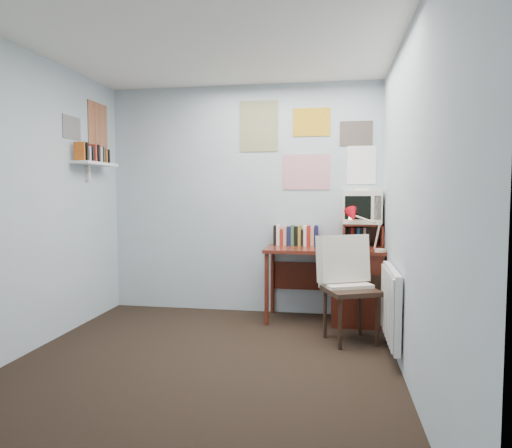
{
  "coord_description": "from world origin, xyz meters",
  "views": [
    {
      "loc": [
        0.97,
        -3.22,
        1.33
      ],
      "look_at": [
        0.28,
        0.95,
        1.04
      ],
      "focal_mm": 32.0,
      "sensor_mm": 36.0,
      "label": 1
    }
  ],
  "objects_px": {
    "desk_chair": "(351,291)",
    "crt_tv": "(362,206)",
    "desk_lamp": "(381,232)",
    "tv_riser": "(362,235)",
    "wall_shelf": "(95,164)",
    "desk": "(350,283)",
    "radiator": "(391,305)"
  },
  "relations": [
    {
      "from": "crt_tv",
      "to": "radiator",
      "type": "bearing_deg",
      "value": -78.35
    },
    {
      "from": "desk",
      "to": "desk_chair",
      "type": "distance_m",
      "value": 0.64
    },
    {
      "from": "desk",
      "to": "tv_riser",
      "type": "relative_size",
      "value": 3.0
    },
    {
      "from": "desk",
      "to": "tv_riser",
      "type": "xyz_separation_m",
      "value": [
        0.12,
        0.11,
        0.48
      ]
    },
    {
      "from": "desk_chair",
      "to": "crt_tv",
      "type": "relative_size",
      "value": 2.38
    },
    {
      "from": "crt_tv",
      "to": "desk_lamp",
      "type": "bearing_deg",
      "value": -63.8
    },
    {
      "from": "desk_chair",
      "to": "crt_tv",
      "type": "xyz_separation_m",
      "value": [
        0.13,
        0.77,
        0.73
      ]
    },
    {
      "from": "wall_shelf",
      "to": "desk_lamp",
      "type": "bearing_deg",
      "value": 3.22
    },
    {
      "from": "desk",
      "to": "crt_tv",
      "type": "distance_m",
      "value": 0.81
    },
    {
      "from": "desk_chair",
      "to": "desk_lamp",
      "type": "height_order",
      "value": "desk_lamp"
    },
    {
      "from": "desk",
      "to": "crt_tv",
      "type": "relative_size",
      "value": 3.1
    },
    {
      "from": "desk_chair",
      "to": "desk_lamp",
      "type": "xyz_separation_m",
      "value": [
        0.29,
        0.42,
        0.49
      ]
    },
    {
      "from": "desk_chair",
      "to": "radiator",
      "type": "height_order",
      "value": "desk_chair"
    },
    {
      "from": "desk",
      "to": "wall_shelf",
      "type": "xyz_separation_m",
      "value": [
        -2.57,
        -0.38,
        1.21
      ]
    },
    {
      "from": "desk_lamp",
      "to": "wall_shelf",
      "type": "xyz_separation_m",
      "value": [
        -2.84,
        -0.16,
        0.67
      ]
    },
    {
      "from": "tv_riser",
      "to": "wall_shelf",
      "type": "height_order",
      "value": "wall_shelf"
    },
    {
      "from": "tv_riser",
      "to": "radiator",
      "type": "height_order",
      "value": "tv_riser"
    },
    {
      "from": "tv_riser",
      "to": "wall_shelf",
      "type": "bearing_deg",
      "value": -169.68
    },
    {
      "from": "desk_chair",
      "to": "wall_shelf",
      "type": "bearing_deg",
      "value": 150.89
    },
    {
      "from": "desk_lamp",
      "to": "wall_shelf",
      "type": "distance_m",
      "value": 2.92
    },
    {
      "from": "crt_tv",
      "to": "tv_riser",
      "type": "bearing_deg",
      "value": -72.66
    },
    {
      "from": "desk_lamp",
      "to": "tv_riser",
      "type": "bearing_deg",
      "value": 126.1
    },
    {
      "from": "desk",
      "to": "tv_riser",
      "type": "distance_m",
      "value": 0.51
    },
    {
      "from": "tv_riser",
      "to": "crt_tv",
      "type": "relative_size",
      "value": 1.03
    },
    {
      "from": "desk_lamp",
      "to": "desk",
      "type": "bearing_deg",
      "value": 152.38
    },
    {
      "from": "desk",
      "to": "crt_tv",
      "type": "bearing_deg",
      "value": 49.05
    },
    {
      "from": "desk_lamp",
      "to": "crt_tv",
      "type": "distance_m",
      "value": 0.45
    },
    {
      "from": "desk",
      "to": "desk_lamp",
      "type": "distance_m",
      "value": 0.64
    },
    {
      "from": "desk_chair",
      "to": "radiator",
      "type": "bearing_deg",
      "value": -66.77
    },
    {
      "from": "desk_chair",
      "to": "desk_lamp",
      "type": "relative_size",
      "value": 2.44
    },
    {
      "from": "tv_riser",
      "to": "radiator",
      "type": "distance_m",
      "value": 1.15
    },
    {
      "from": "crt_tv",
      "to": "desk",
      "type": "bearing_deg",
      "value": -128.7
    }
  ]
}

